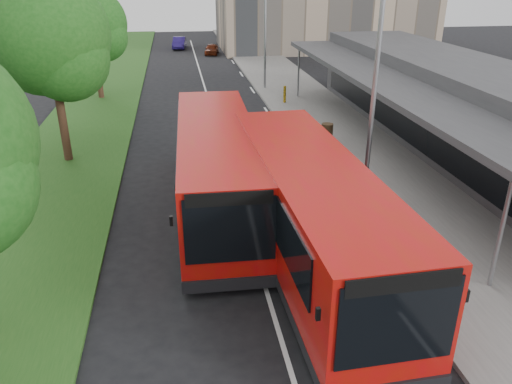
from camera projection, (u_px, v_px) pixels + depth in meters
ground at (254, 251)px, 15.25m from camera, size 120.00×120.00×0.00m
pavement at (296, 94)px, 34.12m from camera, size 5.00×80.00×0.15m
grass_verge at (100, 102)px, 32.26m from camera, size 5.00×80.00×0.10m
lane_centre_line at (214, 118)px, 28.78m from camera, size 0.12×70.00×0.01m
kerb_dashes at (259, 100)px, 32.86m from camera, size 0.12×56.00×0.01m
station_building at (458, 106)px, 23.20m from camera, size 7.70×26.00×4.00m
tree_mid at (50, 43)px, 20.32m from camera, size 4.93×4.93×7.92m
tree_far at (93, 28)px, 31.40m from camera, size 4.36×4.36×6.95m
lamp_post_near at (373, 79)px, 15.72m from camera, size 1.44×0.28×8.00m
lamp_post_far at (264, 20)px, 33.76m from camera, size 1.44×0.28×8.00m
bus_main at (311, 213)px, 14.05m from camera, size 3.13×11.04×3.10m
bus_second at (217, 168)px, 17.29m from camera, size 3.04×10.85×3.05m
litter_bin at (327, 134)px, 23.95m from camera, size 0.70×0.70×0.99m
bollard at (285, 94)px, 31.46m from camera, size 0.20×0.20×1.04m
car_near at (212, 49)px, 50.35m from camera, size 1.77×3.24×1.05m
car_far at (179, 43)px, 54.02m from camera, size 1.65×3.79×1.21m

